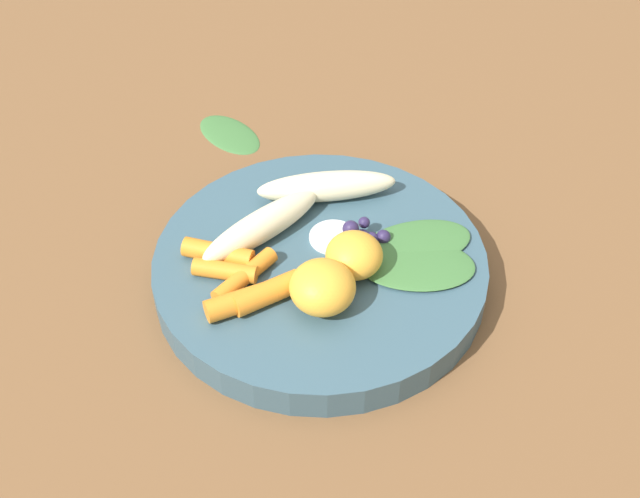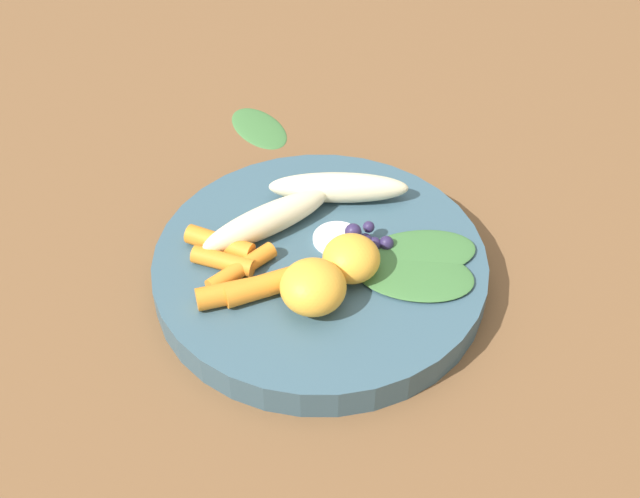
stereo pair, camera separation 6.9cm
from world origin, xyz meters
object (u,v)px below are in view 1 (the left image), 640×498
at_px(kale_leaf_stray, 229,133).
at_px(banana_peeled_left, 262,226).
at_px(banana_peeled_right, 327,186).
at_px(orange_segment_near, 354,255).
at_px(bowl, 320,269).

bearing_deg(kale_leaf_stray, banana_peeled_left, 151.84).
relative_size(banana_peeled_right, orange_segment_near, 2.66).
xyz_separation_m(bowl, kale_leaf_stray, (0.21, 0.09, -0.01)).
bearing_deg(banana_peeled_left, orange_segment_near, 109.97).
relative_size(banana_peeled_left, kale_leaf_stray, 1.50).
relative_size(orange_segment_near, kale_leaf_stray, 0.57).
xyz_separation_m(bowl, banana_peeled_left, (0.03, 0.05, 0.03)).
relative_size(bowl, orange_segment_near, 5.99).
distance_m(orange_segment_near, kale_leaf_stray, 0.26).
height_order(bowl, banana_peeled_left, banana_peeled_left).
bearing_deg(banana_peeled_left, bowl, 110.64).
relative_size(bowl, banana_peeled_right, 2.26).
xyz_separation_m(banana_peeled_left, kale_leaf_stray, (0.19, 0.04, -0.04)).
bearing_deg(banana_peeled_right, kale_leaf_stray, -60.09).
height_order(bowl, banana_peeled_right, banana_peeled_right).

